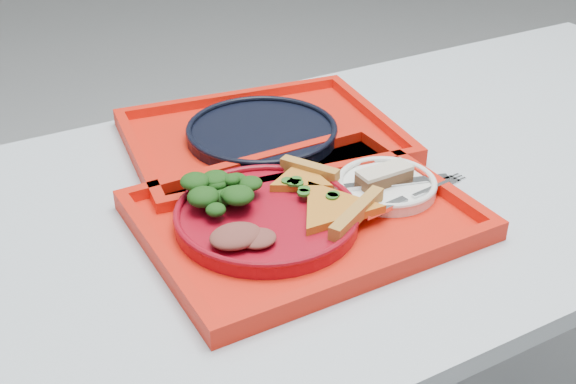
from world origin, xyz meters
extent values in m
cube|color=#AFB9C4|center=(0.00, 0.00, 0.73)|extent=(1.60, 0.80, 0.03)
cylinder|color=gray|center=(0.72, 0.32, 0.36)|extent=(0.05, 0.05, 0.72)
cube|color=red|center=(-0.26, -0.07, 0.76)|extent=(0.45, 0.35, 0.01)
cube|color=red|center=(-0.20, 0.18, 0.76)|extent=(0.49, 0.41, 0.01)
cylinder|color=maroon|center=(-0.31, -0.06, 0.77)|extent=(0.26, 0.26, 0.02)
cylinder|color=white|center=(-0.11, -0.07, 0.77)|extent=(0.15, 0.15, 0.01)
cylinder|color=black|center=(-0.20, 0.18, 0.77)|extent=(0.26, 0.26, 0.02)
ellipsoid|color=black|center=(-0.35, -0.01, 0.80)|extent=(0.10, 0.09, 0.05)
ellipsoid|color=brown|center=(-0.38, -0.11, 0.79)|extent=(0.07, 0.06, 0.02)
cube|color=#522A1B|center=(-0.12, -0.07, 0.79)|extent=(0.09, 0.04, 0.02)
cube|color=beige|center=(-0.12, -0.07, 0.80)|extent=(0.09, 0.04, 0.01)
cube|color=silver|center=(-0.11, -0.08, 0.78)|extent=(0.18, 0.07, 0.01)
cube|color=silver|center=(-0.11, -0.13, 0.78)|extent=(0.19, 0.04, 0.01)
camera|label=1|loc=(-0.70, -0.82, 1.33)|focal=45.00mm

